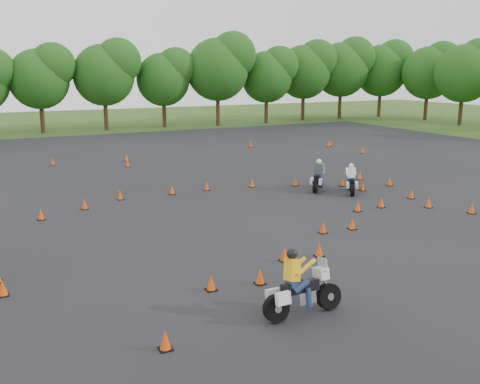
{
  "coord_description": "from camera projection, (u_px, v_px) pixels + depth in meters",
  "views": [
    {
      "loc": [
        -9.67,
        -15.35,
        6.2
      ],
      "look_at": [
        0.0,
        4.0,
        1.2
      ],
      "focal_mm": 40.0,
      "sensor_mm": 36.0,
      "label": 1
    }
  ],
  "objects": [
    {
      "name": "treeline",
      "position": [
        142.0,
        85.0,
        50.56
      ],
      "size": [
        87.06,
        32.43,
        10.65
      ],
      "color": "#1F4E16",
      "rests_on": "ground"
    },
    {
      "name": "rider_yellow",
      "position": [
        305.0,
        284.0,
        13.52
      ],
      "size": [
        2.3,
        0.74,
        1.77
      ],
      "primitive_type": null,
      "rotation": [
        0.0,
        0.0,
        0.02
      ],
      "color": "yellow",
      "rests_on": "ground"
    },
    {
      "name": "rider_white",
      "position": [
        352.0,
        178.0,
        27.14
      ],
      "size": [
        1.62,
        2.02,
        1.55
      ],
      "primitive_type": null,
      "rotation": [
        0.0,
        0.0,
        0.99
      ],
      "color": "white",
      "rests_on": "ground"
    },
    {
      "name": "rider_grey",
      "position": [
        318.0,
        174.0,
        27.86
      ],
      "size": [
        1.98,
        1.99,
        1.66
      ],
      "primitive_type": null,
      "rotation": [
        0.0,
        0.0,
        0.79
      ],
      "color": "#373A3D",
      "rests_on": "ground"
    },
    {
      "name": "ground",
      "position": [
        290.0,
        247.0,
        18.99
      ],
      "size": [
        140.0,
        140.0,
        0.0
      ],
      "primitive_type": "plane",
      "color": "#2D5119",
      "rests_on": "ground"
    },
    {
      "name": "asphalt_pad",
      "position": [
        220.0,
        209.0,
        24.21
      ],
      "size": [
        62.0,
        62.0,
        0.0
      ],
      "primitive_type": "plane",
      "color": "black",
      "rests_on": "ground"
    },
    {
      "name": "traffic_cones",
      "position": [
        224.0,
        206.0,
        23.77
      ],
      "size": [
        35.8,
        32.87,
        0.45
      ],
      "color": "#E44709",
      "rests_on": "asphalt_pad"
    }
  ]
}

